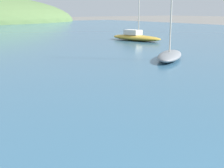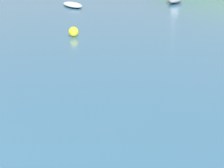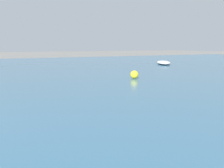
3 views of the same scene
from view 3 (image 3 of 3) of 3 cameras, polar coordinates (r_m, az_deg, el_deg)
boat_red_dinghy at (r=32.54m, az=11.15°, el=4.61°), size 4.88×4.03×0.40m
mooring_buoy at (r=17.77m, az=4.89°, el=2.06°), size 0.55×0.55×0.55m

